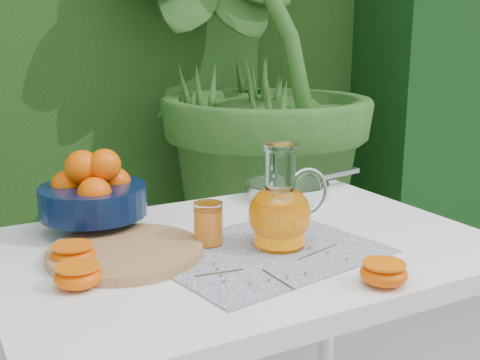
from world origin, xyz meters
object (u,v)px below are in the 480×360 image
cutting_board (126,252)px  fruit_bowl (93,193)px  white_table (245,279)px  saute_pan (288,189)px  juice_pitcher (281,211)px

cutting_board → fruit_bowl: (-0.01, 0.19, 0.07)m
white_table → saute_pan: saute_pan is taller
juice_pitcher → white_table: bearing=130.9°
cutting_board → juice_pitcher: size_ratio=1.44×
cutting_board → juice_pitcher: bearing=-18.7°
juice_pitcher → cutting_board: bearing=161.3°
fruit_bowl → juice_pitcher: size_ratio=1.29×
white_table → saute_pan: size_ratio=2.48×
white_table → cutting_board: bearing=170.5°
cutting_board → fruit_bowl: size_ratio=1.12×
juice_pitcher → saute_pan: size_ratio=0.52×
white_table → cutting_board: cutting_board is taller
white_table → saute_pan: bearing=43.3°
white_table → cutting_board: size_ratio=3.31×
fruit_bowl → juice_pitcher: juice_pitcher is taller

